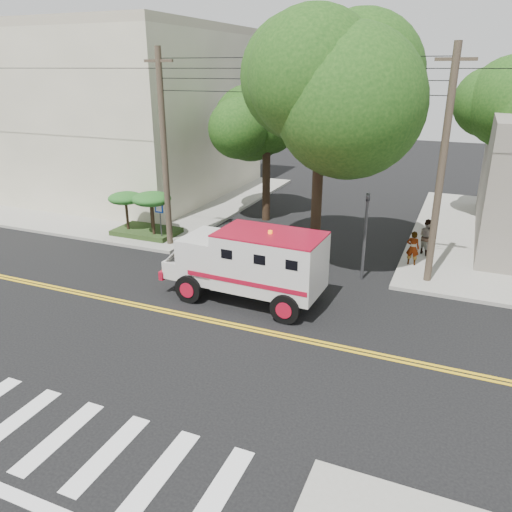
% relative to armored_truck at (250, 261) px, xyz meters
% --- Properties ---
extents(ground, '(100.00, 100.00, 0.00)m').
position_rel_armored_truck_xyz_m(ground, '(-0.39, -2.00, -1.55)').
color(ground, black).
rests_on(ground, ground).
extents(sidewalk_nw, '(17.00, 17.00, 0.15)m').
position_rel_armored_truck_xyz_m(sidewalk_nw, '(-13.89, 11.50, -1.48)').
color(sidewalk_nw, gray).
rests_on(sidewalk_nw, ground).
extents(building_left, '(16.00, 14.00, 10.00)m').
position_rel_armored_truck_xyz_m(building_left, '(-15.89, 13.00, 3.60)').
color(building_left, '#B2AF92').
rests_on(building_left, sidewalk_nw).
extents(utility_pole_left, '(0.28, 0.28, 9.00)m').
position_rel_armored_truck_xyz_m(utility_pole_left, '(-5.99, 4.00, 2.95)').
color(utility_pole_left, '#382D23').
rests_on(utility_pole_left, ground).
extents(utility_pole_right, '(0.28, 0.28, 9.00)m').
position_rel_armored_truck_xyz_m(utility_pole_right, '(5.91, 4.20, 2.95)').
color(utility_pole_right, '#382D23').
rests_on(utility_pole_right, ground).
extents(tree_main, '(6.08, 5.70, 9.85)m').
position_rel_armored_truck_xyz_m(tree_main, '(1.54, 4.21, 5.65)').
color(tree_main, black).
rests_on(tree_main, ground).
extents(tree_left, '(4.48, 4.20, 7.70)m').
position_rel_armored_truck_xyz_m(tree_left, '(-3.07, 9.78, 4.18)').
color(tree_left, black).
rests_on(tree_left, ground).
extents(tree_right, '(4.80, 4.50, 8.20)m').
position_rel_armored_truck_xyz_m(tree_right, '(8.45, 13.77, 4.54)').
color(tree_right, black).
rests_on(tree_right, ground).
extents(traffic_signal, '(0.15, 0.18, 3.60)m').
position_rel_armored_truck_xyz_m(traffic_signal, '(3.41, 3.60, 0.67)').
color(traffic_signal, '#3F3F42').
rests_on(traffic_signal, ground).
extents(accessibility_sign, '(0.45, 0.10, 2.02)m').
position_rel_armored_truck_xyz_m(accessibility_sign, '(-6.59, 4.17, -0.19)').
color(accessibility_sign, '#3F3F42').
rests_on(accessibility_sign, ground).
extents(palm_planter, '(3.52, 2.63, 2.36)m').
position_rel_armored_truck_xyz_m(palm_planter, '(-7.83, 4.62, 0.10)').
color(palm_planter, '#1E3314').
rests_on(palm_planter, sidewalk_nw).
extents(armored_truck, '(6.07, 2.62, 2.73)m').
position_rel_armored_truck_xyz_m(armored_truck, '(0.00, 0.00, 0.00)').
color(armored_truck, beige).
rests_on(armored_truck, ground).
extents(pedestrian_a, '(0.57, 0.40, 1.50)m').
position_rel_armored_truck_xyz_m(pedestrian_a, '(5.11, 5.70, -0.65)').
color(pedestrian_a, gray).
rests_on(pedestrian_a, sidewalk_ne).
extents(pedestrian_b, '(1.00, 1.00, 1.64)m').
position_rel_armored_truck_xyz_m(pedestrian_b, '(5.53, 7.31, -0.58)').
color(pedestrian_b, gray).
rests_on(pedestrian_b, sidewalk_ne).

